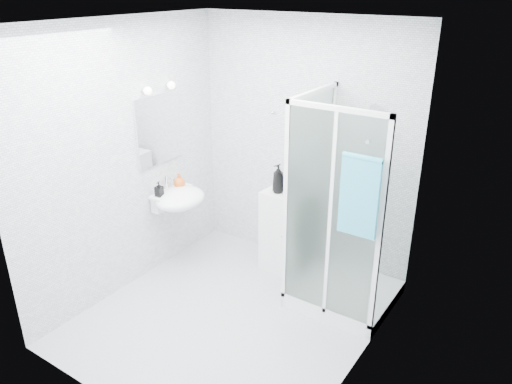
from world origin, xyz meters
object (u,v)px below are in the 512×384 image
Objects in this scene: shampoo_bottle_a at (278,179)px; storage_cabinet at (283,230)px; shower_enclosure at (335,261)px; shampoo_bottle_b at (288,181)px; wall_basin at (178,198)px; hand_towel at (359,194)px; soap_dispenser_black at (159,189)px; soap_dispenser_orange at (179,181)px.

storage_cabinet is at bearing 57.21° from shampoo_bottle_a.
shower_enclosure is 0.93m from shampoo_bottle_b.
hand_towel is at bearing -2.45° from wall_basin.
shower_enclosure is at bearing 10.81° from wall_basin.
shampoo_bottle_b is at bearing 157.93° from shower_enclosure.
storage_cabinet is 5.81× the size of soap_dispenser_black.
hand_towel reaches higher than soap_dispenser_orange.
shampoo_bottle_a is at bearing -118.34° from storage_cabinet.
storage_cabinet is (-0.73, 0.25, 0.00)m from shower_enclosure.
shampoo_bottle_b is (0.07, 0.09, -0.04)m from shampoo_bottle_a.
soap_dispenser_black is (-0.09, -0.17, 0.14)m from wall_basin.
shower_enclosure is 12.68× the size of soap_dispenser_orange.
soap_dispenser_black is at bearing -143.69° from shampoo_bottle_b.
storage_cabinet is at bearing -137.23° from shampoo_bottle_b.
hand_towel is at bearing -28.58° from shampoo_bottle_a.
shampoo_bottle_a reaches higher than soap_dispenser_black.
hand_towel is at bearing -5.27° from soap_dispenser_orange.
wall_basin is at bearing -57.10° from soap_dispenser_orange.
hand_towel is (1.06, -0.65, 0.91)m from storage_cabinet.
wall_basin is 3.55× the size of soap_dispenser_orange.
soap_dispenser_black is at bearing -164.28° from shower_enclosure.
shower_enclosure reaches higher than hand_towel.
wall_basin is 0.63× the size of storage_cabinet.
wall_basin is at bearing -148.16° from shampoo_bottle_b.
soap_dispenser_orange is at bearing -157.04° from shampoo_bottle_a.
shower_enclosure is 1.04m from hand_towel.
shampoo_bottle_a reaches higher than shampoo_bottle_b.
shampoo_bottle_b is (0.03, 0.03, 0.56)m from storage_cabinet.
shower_enclosure is 2.97× the size of hand_towel.
hand_towel is (0.33, -0.40, 0.91)m from shower_enclosure.
wall_basin is 1.87× the size of shampoo_bottle_a.
wall_basin is at bearing 63.08° from soap_dispenser_black.
shampoo_bottle_a is at bearing 34.95° from soap_dispenser_black.
storage_cabinet is at bearing 148.42° from hand_towel.
soap_dispenser_black is (-1.02, -0.74, 0.49)m from storage_cabinet.
hand_towel is (1.99, -0.09, 0.56)m from wall_basin.
shampoo_bottle_b is (0.96, 0.60, 0.21)m from wall_basin.
soap_dispenser_orange is (-2.06, 0.19, -0.41)m from hand_towel.
shampoo_bottle_a is 0.12m from shampoo_bottle_b.
hand_towel is at bearing 2.47° from soap_dispenser_black.
hand_towel reaches higher than shampoo_bottle_a.
soap_dispenser_orange is at bearing -150.68° from storage_cabinet.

